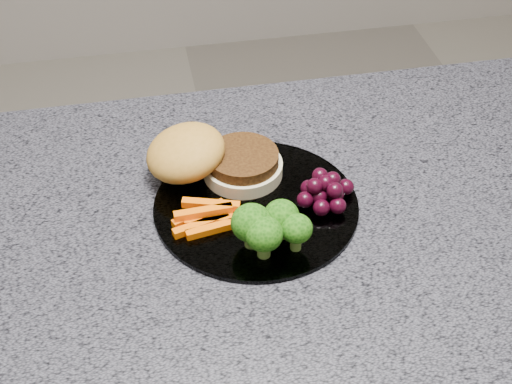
# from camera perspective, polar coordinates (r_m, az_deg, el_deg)

# --- Properties ---
(countertop) EXTENTS (1.20, 0.60, 0.04)m
(countertop) POSITION_cam_1_polar(r_m,az_deg,el_deg) (0.92, 5.40, -2.41)
(countertop) COLOR #504F59
(countertop) RESTS_ON island_cabinet
(plate) EXTENTS (0.26, 0.26, 0.01)m
(plate) POSITION_cam_1_polar(r_m,az_deg,el_deg) (0.90, -0.00, -1.09)
(plate) COLOR white
(plate) RESTS_ON countertop
(burger) EXTENTS (0.18, 0.12, 0.06)m
(burger) POSITION_cam_1_polar(r_m,az_deg,el_deg) (0.93, -4.01, 2.60)
(burger) COLOR beige
(burger) RESTS_ON plate
(carrot_sticks) EXTENTS (0.09, 0.06, 0.02)m
(carrot_sticks) POSITION_cam_1_polar(r_m,az_deg,el_deg) (0.88, -3.92, -1.98)
(carrot_sticks) COLOR #FD6604
(carrot_sticks) RESTS_ON plate
(broccoli) EXTENTS (0.09, 0.07, 0.06)m
(broccoli) POSITION_cam_1_polar(r_m,az_deg,el_deg) (0.83, 1.04, -2.73)
(broccoli) COLOR #5B802E
(broccoli) RESTS_ON plate
(grape_bunch) EXTENTS (0.08, 0.06, 0.04)m
(grape_bunch) POSITION_cam_1_polar(r_m,az_deg,el_deg) (0.90, 5.57, 0.09)
(grape_bunch) COLOR black
(grape_bunch) RESTS_ON plate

